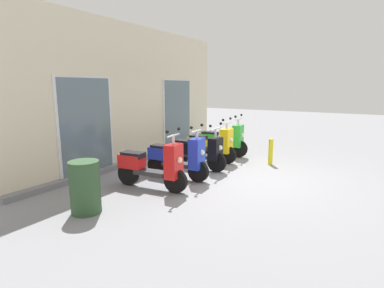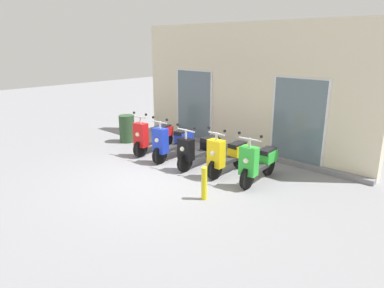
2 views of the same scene
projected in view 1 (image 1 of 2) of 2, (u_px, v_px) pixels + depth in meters
ground_plane at (243, 177)px, 7.00m from camera, size 40.00×40.00×0.00m
storefront_facade at (135, 97)px, 8.37m from camera, size 7.69×0.50×3.68m
scooter_red at (153, 166)px, 6.10m from camera, size 0.55×1.62×1.28m
scooter_blue at (178, 158)px, 6.80m from camera, size 0.56×1.58×1.27m
scooter_black at (198, 151)px, 7.61m from camera, size 0.62×1.60×1.20m
scooter_yellow at (212, 144)px, 8.36m from camera, size 0.53×1.54×1.25m
scooter_green at (223, 140)px, 9.10m from camera, size 0.60×1.59×1.27m
trash_bin at (85, 187)px, 4.96m from camera, size 0.49×0.49×0.88m
curb_bollard at (271, 152)px, 8.07m from camera, size 0.12×0.12×0.70m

